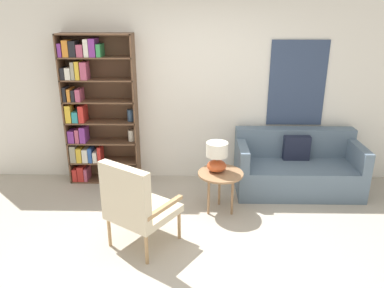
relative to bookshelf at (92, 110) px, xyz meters
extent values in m
plane|color=#B2A899|center=(1.31, -1.85, -1.07)|extent=(14.00, 14.00, 0.00)
cube|color=white|center=(1.31, 0.18, 0.28)|extent=(6.40, 0.06, 2.70)
cube|color=#334260|center=(2.83, 0.14, 0.35)|extent=(0.78, 0.02, 1.17)
cube|color=brown|center=(-0.36, 0.00, -0.02)|extent=(0.02, 0.30, 2.09)
cube|color=brown|center=(0.60, 0.00, -0.02)|extent=(0.02, 0.30, 2.09)
cube|color=brown|center=(0.12, 0.00, 1.01)|extent=(0.99, 0.30, 0.02)
cube|color=brown|center=(0.12, 0.00, -1.06)|extent=(0.99, 0.30, 0.02)
cube|color=brown|center=(0.12, 0.15, -0.02)|extent=(0.99, 0.01, 2.09)
cube|color=brown|center=(0.12, 0.00, -0.76)|extent=(0.99, 0.30, 0.02)
cube|color=red|center=(-0.31, -0.05, -0.96)|extent=(0.07, 0.17, 0.18)
cube|color=red|center=(-0.23, -0.02, -0.94)|extent=(0.09, 0.24, 0.22)
cube|color=#B24C6B|center=(-0.15, -0.02, -0.96)|extent=(0.04, 0.24, 0.18)
cylinder|color=#334C6B|center=(0.54, 0.00, -0.98)|extent=(0.08, 0.08, 0.14)
cube|color=brown|center=(0.12, 0.00, -0.47)|extent=(0.99, 0.30, 0.02)
cube|color=gray|center=(-0.30, -0.04, -0.63)|extent=(0.08, 0.19, 0.24)
cube|color=gold|center=(-0.22, -0.05, -0.65)|extent=(0.07, 0.17, 0.21)
cube|color=silver|center=(-0.13, -0.02, -0.65)|extent=(0.08, 0.23, 0.19)
cube|color=#2D56A8|center=(-0.06, -0.03, -0.65)|extent=(0.05, 0.22, 0.21)
cube|color=silver|center=(0.01, -0.05, -0.68)|extent=(0.06, 0.17, 0.15)
cube|color=red|center=(0.07, -0.04, -0.64)|extent=(0.04, 0.20, 0.23)
cube|color=brown|center=(0.12, 0.00, -0.17)|extent=(0.99, 0.30, 0.02)
cube|color=#7A338C|center=(-0.30, -0.04, -0.37)|extent=(0.09, 0.19, 0.17)
cube|color=#B24C6B|center=(-0.22, -0.04, -0.36)|extent=(0.05, 0.19, 0.19)
cube|color=#7A338C|center=(-0.14, -0.02, -0.34)|extent=(0.08, 0.23, 0.22)
cylinder|color=beige|center=(0.53, 0.00, -0.37)|extent=(0.10, 0.10, 0.16)
cube|color=brown|center=(0.12, 0.00, 0.12)|extent=(0.99, 0.30, 0.02)
cube|color=gold|center=(-0.31, -0.03, -0.04)|extent=(0.08, 0.21, 0.24)
cube|color=teal|center=(-0.22, -0.03, -0.09)|extent=(0.08, 0.22, 0.15)
cube|color=red|center=(-0.13, -0.02, -0.04)|extent=(0.07, 0.24, 0.23)
cylinder|color=#334C6B|center=(0.53, 0.00, -0.08)|extent=(0.09, 0.09, 0.16)
cube|color=brown|center=(0.12, 0.00, 0.42)|extent=(0.99, 0.30, 0.02)
cube|color=black|center=(-0.32, -0.04, 0.23)|extent=(0.04, 0.20, 0.20)
cube|color=orange|center=(-0.27, -0.02, 0.22)|extent=(0.04, 0.23, 0.17)
cube|color=black|center=(-0.21, -0.03, 0.21)|extent=(0.04, 0.22, 0.15)
cube|color=#B24C6B|center=(-0.14, -0.03, 0.22)|extent=(0.07, 0.22, 0.17)
cube|color=brown|center=(0.12, 0.00, 0.72)|extent=(0.99, 0.30, 0.02)
cube|color=black|center=(-0.32, -0.04, 0.51)|extent=(0.05, 0.20, 0.16)
cube|color=silver|center=(-0.25, -0.05, 0.51)|extent=(0.07, 0.17, 0.16)
cube|color=gray|center=(-0.18, -0.05, 0.55)|extent=(0.05, 0.17, 0.23)
cube|color=gold|center=(-0.12, -0.03, 0.55)|extent=(0.06, 0.22, 0.24)
cube|color=#B24C6B|center=(-0.04, -0.05, 0.55)|extent=(0.08, 0.18, 0.23)
cube|color=#7A338C|center=(-0.32, -0.04, 0.81)|extent=(0.05, 0.19, 0.17)
cube|color=orange|center=(-0.24, -0.05, 0.83)|extent=(0.08, 0.17, 0.21)
cube|color=black|center=(-0.15, -0.03, 0.83)|extent=(0.09, 0.21, 0.20)
cube|color=#B24C6B|center=(-0.06, -0.02, 0.80)|extent=(0.08, 0.24, 0.16)
cube|color=silver|center=(0.02, -0.02, 0.84)|extent=(0.06, 0.23, 0.23)
cube|color=#7A338C|center=(0.10, -0.01, 0.84)|extent=(0.08, 0.25, 0.23)
cube|color=#338C4C|center=(0.18, -0.01, 0.81)|extent=(0.06, 0.25, 0.16)
cylinder|color=tan|center=(1.27, -1.48, -0.90)|extent=(0.04, 0.04, 0.34)
cylinder|color=tan|center=(0.84, -1.19, -0.90)|extent=(0.04, 0.04, 0.34)
cylinder|color=tan|center=(0.98, -1.93, -0.90)|extent=(0.04, 0.04, 0.34)
cylinder|color=tan|center=(0.54, -1.64, -0.90)|extent=(0.04, 0.04, 0.34)
cube|color=beige|center=(0.91, -1.56, -0.69)|extent=(0.84, 0.84, 0.08)
cube|color=beige|center=(0.77, -1.77, -0.37)|extent=(0.55, 0.42, 0.56)
cube|color=tan|center=(1.14, -1.72, -0.55)|extent=(0.35, 0.49, 0.04)
cube|color=tan|center=(0.68, -1.40, -0.55)|extent=(0.35, 0.49, 0.04)
cube|color=slate|center=(2.83, -0.30, -0.86)|extent=(1.66, 0.80, 0.41)
cube|color=slate|center=(2.83, 0.00, -0.46)|extent=(1.66, 0.20, 0.41)
cube|color=slate|center=(2.06, -0.30, -0.52)|extent=(0.12, 0.80, 0.28)
cube|color=slate|center=(3.60, -0.30, -0.52)|extent=(0.12, 0.80, 0.28)
cube|color=#1E2338|center=(2.83, -0.15, -0.49)|extent=(0.36, 0.12, 0.34)
cylinder|color=#99704C|center=(1.75, -0.88, -0.56)|extent=(0.55, 0.55, 0.02)
cylinder|color=#99704C|center=(1.75, -0.71, -0.82)|extent=(0.03, 0.03, 0.50)
cylinder|color=#99704C|center=(1.61, -0.96, -0.82)|extent=(0.03, 0.03, 0.50)
cylinder|color=#99704C|center=(1.89, -0.96, -0.82)|extent=(0.03, 0.03, 0.50)
ellipsoid|color=#C65128|center=(1.70, -0.84, -0.48)|extent=(0.24, 0.24, 0.14)
cylinder|color=tan|center=(1.70, -0.84, -0.37)|extent=(0.02, 0.02, 0.06)
cylinder|color=white|center=(1.70, -0.84, -0.26)|extent=(0.26, 0.26, 0.17)
camera|label=1|loc=(1.48, -5.01, 1.32)|focal=35.00mm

